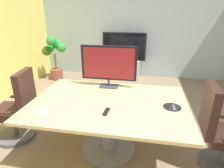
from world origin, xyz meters
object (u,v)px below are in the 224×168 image
Objects in this scene: tv_monitor at (109,64)px; potted_plant at (55,56)px; wall_display_unit at (124,63)px; office_chair_left at (18,112)px; office_chair_right at (220,135)px; remote_control at (106,112)px; conference_phone at (172,105)px; conference_table at (109,113)px.

potted_plant is (-1.96, 2.12, -0.43)m from tv_monitor.
tv_monitor is at bearing -88.44° from wall_display_unit.
tv_monitor is 2.62m from wall_display_unit.
wall_display_unit reaches higher than office_chair_left.
office_chair_left is 2.78m from office_chair_right.
tv_monitor is 4.94× the size of remote_control.
office_chair_left is at bearing 179.38° from conference_phone.
tv_monitor is 1.09m from conference_phone.
remote_control is (-1.36, -0.21, 0.31)m from office_chair_right.
wall_display_unit is 3.34m from remote_control.
tv_monitor is 0.64× the size of wall_display_unit.
remote_control is (0.03, -0.27, 0.18)m from conference_table.
conference_table is 11.82× the size of remote_control.
tv_monitor is 0.68× the size of potted_plant.
remote_control is at bearing -161.25° from conference_phone.
tv_monitor is (1.29, 0.50, 0.66)m from office_chair_left.
potted_plant reaches higher than conference_phone.
conference_phone is (2.86, -2.65, 0.10)m from potted_plant.
office_chair_right is (2.78, -0.08, 0.00)m from office_chair_left.
office_chair_left is 3.27m from wall_display_unit.
conference_table is at bearing -86.86° from wall_display_unit.
tv_monitor reaches higher than conference_phone.
tv_monitor is at bearing 72.61° from office_chair_right.
conference_table is 1.53× the size of wall_display_unit.
tv_monitor reaches higher than potted_plant.
wall_display_unit is 3.23m from conference_phone.
potted_plant is at bearing 128.01° from conference_table.
conference_table is 2.39× the size of tv_monitor.
wall_display_unit is 7.71× the size of remote_control.
potted_plant is at bearing -167.90° from wall_display_unit.
wall_display_unit is at bearing 91.56° from tv_monitor.
wall_display_unit reaches higher than potted_plant.
office_chair_right is 0.83× the size of wall_display_unit.
remote_control is at bearing -54.33° from potted_plant.
conference_table is 1.39m from office_chair_left.
conference_table is 0.82m from conference_phone.
wall_display_unit reaches higher than conference_table.
wall_display_unit is 1.06× the size of potted_plant.
office_chair_right reaches higher than conference_table.
remote_control is at bearing 102.69° from office_chair_right.
potted_plant is at bearing 137.19° from conference_phone.
office_chair_right is 0.68m from conference_phone.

